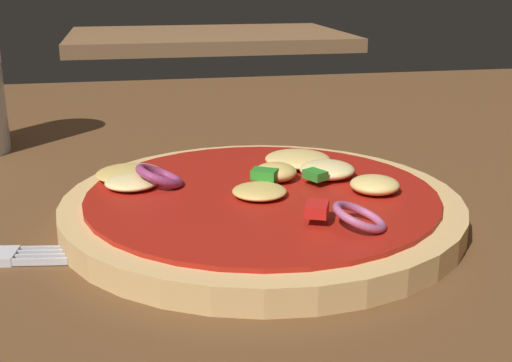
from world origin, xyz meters
TOP-DOWN VIEW (x-y plane):
  - dining_table at (0.00, 0.00)m, footprint 1.15×1.09m
  - pizza at (0.02, -0.04)m, footprint 0.26×0.26m
  - background_table at (0.15, 1.29)m, footprint 0.70×0.48m

SIDE VIEW (x-z plane):
  - dining_table at x=0.00m, z-range 0.00..0.03m
  - background_table at x=0.15m, z-range 0.00..0.03m
  - pizza at x=0.02m, z-range 0.03..0.06m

